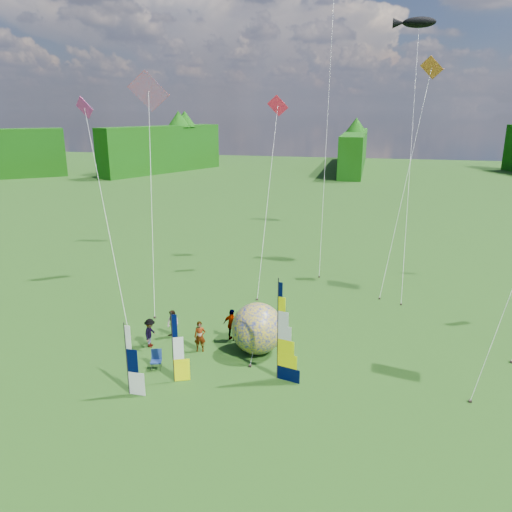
% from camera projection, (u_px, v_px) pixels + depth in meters
% --- Properties ---
extents(ground, '(220.00, 220.00, 0.00)m').
position_uv_depth(ground, '(258.00, 421.00, 19.50)').
color(ground, '#2D651A').
rests_on(ground, ground).
extents(treeline_ring, '(210.00, 210.00, 8.00)m').
position_uv_depth(treeline_ring, '(258.00, 327.00, 18.36)').
color(treeline_ring, '#0F4A0C').
rests_on(treeline_ring, ground).
extents(feather_banner_main, '(1.24, 0.41, 4.62)m').
position_uv_depth(feather_banner_main, '(278.00, 331.00, 21.91)').
color(feather_banner_main, black).
rests_on(feather_banner_main, ground).
extents(side_banner_left, '(0.88, 0.44, 3.23)m').
position_uv_depth(side_banner_left, '(173.00, 349.00, 21.84)').
color(side_banner_left, '#FDFF00').
rests_on(side_banner_left, ground).
extents(side_banner_far, '(0.95, 0.12, 3.19)m').
position_uv_depth(side_banner_far, '(127.00, 360.00, 20.88)').
color(side_banner_far, white).
rests_on(side_banner_far, ground).
extents(bol_inflatable, '(3.08, 3.08, 2.57)m').
position_uv_depth(bol_inflatable, '(257.00, 328.00, 24.63)').
color(bol_inflatable, navy).
rests_on(bol_inflatable, ground).
extents(spectator_a, '(0.65, 0.51, 1.58)m').
position_uv_depth(spectator_a, '(200.00, 337.00, 24.87)').
color(spectator_a, '#66594C').
rests_on(spectator_a, ground).
extents(spectator_b, '(0.83, 0.65, 1.53)m').
position_uv_depth(spectator_b, '(173.00, 324.00, 26.35)').
color(spectator_b, '#66594C').
rests_on(spectator_b, ground).
extents(spectator_c, '(0.42, 1.00, 1.51)m').
position_uv_depth(spectator_c, '(150.00, 333.00, 25.37)').
color(spectator_c, '#66594C').
rests_on(spectator_c, ground).
extents(spectator_d, '(1.07, 0.60, 1.72)m').
position_uv_depth(spectator_d, '(232.00, 325.00, 26.05)').
color(spectator_d, '#66594C').
rests_on(spectator_d, ground).
extents(camp_chair, '(0.66, 0.66, 0.92)m').
position_uv_depth(camp_chair, '(156.00, 360.00, 23.22)').
color(camp_chair, navy).
rests_on(camp_chair, ground).
extents(kite_whale, '(4.55, 16.43, 19.54)m').
position_uv_depth(kite_whale, '(412.00, 138.00, 34.29)').
color(kite_whale, black).
rests_on(kite_whale, ground).
extents(kite_rainbow_delta, '(12.78, 15.32, 15.14)m').
position_uv_depth(kite_rainbow_delta, '(150.00, 177.00, 31.25)').
color(kite_rainbow_delta, red).
rests_on(kite_rainbow_delta, ground).
extents(small_kite_red, '(4.85, 10.94, 13.17)m').
position_uv_depth(small_kite_red, '(268.00, 188.00, 33.67)').
color(small_kite_red, red).
rests_on(small_kite_red, ground).
extents(small_kite_orange, '(7.10, 10.42, 15.66)m').
position_uv_depth(small_kite_orange, '(407.00, 170.00, 32.65)').
color(small_kite_orange, orange).
rests_on(small_kite_orange, ground).
extents(small_kite_pink, '(10.63, 11.73, 12.94)m').
position_uv_depth(small_kite_pink, '(104.00, 203.00, 28.71)').
color(small_kite_pink, '#FF36A6').
rests_on(small_kite_pink, ground).
extents(small_kite_green, '(4.31, 12.31, 22.42)m').
position_uv_depth(small_kite_green, '(328.00, 115.00, 37.18)').
color(small_kite_green, green).
rests_on(small_kite_green, ground).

